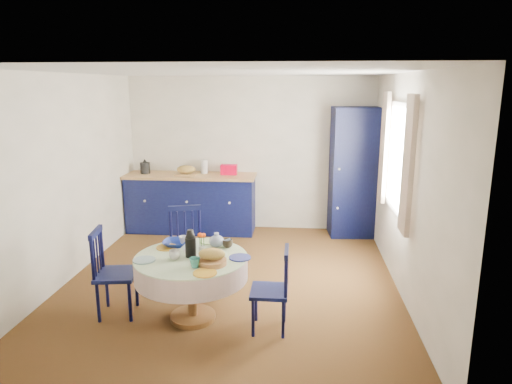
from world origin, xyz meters
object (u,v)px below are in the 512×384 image
(dining_table, at_px, (192,267))
(mug_c, at_px, (228,244))
(mug_a, at_px, (175,255))
(chair_right, at_px, (273,289))
(mug_d, at_px, (183,240))
(chair_left, at_px, (112,272))
(kitchen_counter, at_px, (191,202))
(chair_far, at_px, (186,247))
(mug_b, at_px, (195,263))
(cobalt_bowl, at_px, (176,243))
(pantry_cabinet, at_px, (354,173))

(dining_table, relative_size, mug_c, 10.58)
(dining_table, relative_size, mug_a, 10.36)
(dining_table, bearing_deg, chair_right, -8.73)
(mug_a, distance_m, mug_d, 0.44)
(dining_table, distance_m, chair_left, 0.86)
(mug_d, bearing_deg, kitchen_counter, 101.62)
(kitchen_counter, xyz_separation_m, chair_far, (0.44, -2.10, -0.00))
(chair_far, relative_size, mug_b, 9.45)
(chair_far, relative_size, cobalt_bowl, 3.58)
(chair_far, bearing_deg, chair_right, -56.63)
(chair_left, distance_m, chair_far, 0.98)
(mug_b, height_order, mug_d, mug_b)
(chair_far, relative_size, mug_a, 8.45)
(mug_b, bearing_deg, mug_c, 68.40)
(chair_right, xyz_separation_m, mug_b, (-0.73, -0.14, 0.30))
(cobalt_bowl, bearing_deg, mug_d, 55.79)
(chair_left, distance_m, mug_c, 1.23)
(mug_a, bearing_deg, chair_far, 97.29)
(dining_table, relative_size, chair_far, 1.23)
(chair_right, distance_m, cobalt_bowl, 1.18)
(chair_left, xyz_separation_m, cobalt_bowl, (0.61, 0.25, 0.24))
(pantry_cabinet, distance_m, chair_far, 3.09)
(chair_right, bearing_deg, kitchen_counter, -153.32)
(mug_a, bearing_deg, pantry_cabinet, 55.69)
(mug_b, bearing_deg, mug_a, 142.10)
(mug_c, bearing_deg, kitchen_counter, 111.31)
(mug_a, bearing_deg, chair_right, -2.98)
(chair_right, relative_size, mug_c, 7.63)
(pantry_cabinet, xyz_separation_m, mug_c, (-1.59, -2.65, -0.29))
(mug_a, height_order, mug_c, mug_a)
(chair_far, distance_m, cobalt_bowl, 0.58)
(mug_b, relative_size, mug_c, 0.91)
(mug_d, bearing_deg, dining_table, -63.65)
(dining_table, height_order, mug_d, dining_table)
(pantry_cabinet, distance_m, mug_b, 3.70)
(chair_far, xyz_separation_m, mug_a, (0.11, -0.88, 0.24))
(pantry_cabinet, height_order, mug_c, pantry_cabinet)
(kitchen_counter, height_order, mug_d, kitchen_counter)
(pantry_cabinet, bearing_deg, chair_right, -114.41)
(mug_a, bearing_deg, kitchen_counter, 100.43)
(pantry_cabinet, height_order, chair_right, pantry_cabinet)
(chair_far, distance_m, chair_right, 1.44)
(kitchen_counter, relative_size, dining_table, 1.81)
(chair_left, xyz_separation_m, mug_b, (0.95, -0.29, 0.26))
(kitchen_counter, bearing_deg, chair_left, -93.32)
(kitchen_counter, height_order, chair_left, kitchen_counter)
(chair_right, distance_m, mug_c, 0.73)
(pantry_cabinet, height_order, mug_a, pantry_cabinet)
(dining_table, bearing_deg, pantry_cabinet, 57.09)
(mug_b, distance_m, mug_d, 0.69)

